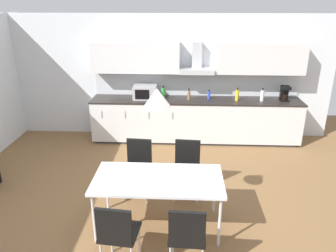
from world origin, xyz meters
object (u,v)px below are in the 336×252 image
at_px(bottle_green, 163,93).
at_px(chair_far_right, 187,163).
at_px(chair_near_right, 187,233).
at_px(bottle_blue, 209,95).
at_px(chair_near_left, 117,231).
at_px(pendant_lamp, 157,98).
at_px(bottle_brown, 189,95).
at_px(microwave, 145,92).
at_px(bottle_white, 262,95).
at_px(dining_table, 158,181).
at_px(coffee_maker, 285,93).
at_px(chair_far_left, 138,162).
at_px(bottle_yellow, 237,95).

xyz_separation_m(bottle_green, chair_far_right, (0.49, -2.12, -0.50)).
bearing_deg(chair_near_right, bottle_blue, 82.93).
relative_size(bottle_blue, chair_near_left, 0.23).
bearing_deg(pendant_lamp, bottle_brown, 81.75).
relative_size(chair_near_left, chair_near_right, 1.00).
bearing_deg(pendant_lamp, microwave, 99.56).
distance_m(bottle_white, dining_table, 3.47).
bearing_deg(chair_far_right, bottle_brown, 88.87).
bearing_deg(coffee_maker, chair_near_left, -126.33).
xyz_separation_m(bottle_white, chair_near_right, (-1.54, -3.67, -0.49)).
height_order(microwave, bottle_blue, microwave).
xyz_separation_m(chair_far_left, pendant_lamp, (0.36, -0.79, 1.26)).
distance_m(chair_near_right, pendant_lamp, 1.53).
xyz_separation_m(bottle_brown, chair_far_right, (-0.04, -2.09, -0.48)).
relative_size(bottle_blue, chair_far_right, 0.23).
xyz_separation_m(coffee_maker, bottle_yellow, (-0.97, -0.06, -0.03)).
bearing_deg(bottle_white, bottle_yellow, 179.67).
distance_m(microwave, chair_near_left, 3.75).
bearing_deg(dining_table, bottle_brown, 81.75).
bearing_deg(bottle_yellow, chair_near_right, -105.71).
xyz_separation_m(microwave, bottle_blue, (1.32, 0.05, -0.06)).
height_order(dining_table, chair_far_right, chair_far_right).
relative_size(chair_far_right, pendant_lamp, 2.72).
bearing_deg(bottle_blue, bottle_yellow, -8.35).
bearing_deg(dining_table, bottle_white, 56.48).
relative_size(bottle_brown, chair_far_right, 0.28).
bearing_deg(chair_far_left, bottle_green, 83.32).
bearing_deg(bottle_white, microwave, 179.02).
bearing_deg(bottle_blue, bottle_green, -177.02).
distance_m(coffee_maker, bottle_green, 2.49).
relative_size(bottle_brown, pendant_lamp, 0.76).
bearing_deg(bottle_white, chair_near_left, -121.90).
height_order(bottle_yellow, chair_far_right, bottle_yellow).
height_order(bottle_green, chair_near_left, bottle_green).
relative_size(microwave, dining_table, 0.29).
bearing_deg(dining_table, chair_near_right, -65.19).
xyz_separation_m(bottle_white, bottle_yellow, (-0.50, 0.00, -0.00)).
bearing_deg(bottle_green, chair_far_left, -96.68).
distance_m(bottle_blue, pendant_lamp, 3.18).
height_order(coffee_maker, pendant_lamp, pendant_lamp).
bearing_deg(pendant_lamp, coffee_maker, 51.17).
xyz_separation_m(chair_far_left, chair_near_left, (-0.02, -1.59, 0.00)).
relative_size(microwave, bottle_brown, 1.98).
height_order(bottle_blue, chair_far_left, bottle_blue).
bearing_deg(bottle_yellow, bottle_blue, 171.65).
bearing_deg(bottle_green, chair_near_right, -82.56).
relative_size(bottle_brown, chair_near_left, 0.28).
bearing_deg(bottle_yellow, bottle_green, 178.73).
relative_size(bottle_white, dining_table, 0.16).
distance_m(bottle_blue, chair_near_right, 3.81).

